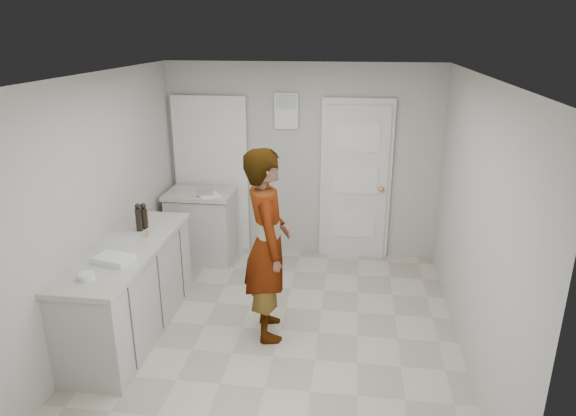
# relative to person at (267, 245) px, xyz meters

# --- Properties ---
(ground) EXTENTS (4.00, 4.00, 0.00)m
(ground) POSITION_rel_person_xyz_m (0.11, 0.03, -0.94)
(ground) COLOR #A49A89
(ground) RESTS_ON ground
(room_shell) EXTENTS (4.00, 4.00, 4.00)m
(room_shell) POSITION_rel_person_xyz_m (-0.06, 1.98, 0.08)
(room_shell) COLOR #ADABA3
(room_shell) RESTS_ON ground
(main_counter) EXTENTS (0.64, 1.96, 0.93)m
(main_counter) POSITION_rel_person_xyz_m (-1.34, -0.17, -0.51)
(main_counter) COLOR silver
(main_counter) RESTS_ON ground
(side_counter) EXTENTS (0.84, 0.61, 0.93)m
(side_counter) POSITION_rel_person_xyz_m (-1.14, 1.58, -0.51)
(side_counter) COLOR silver
(side_counter) RESTS_ON ground
(person) EXTENTS (0.62, 0.78, 1.88)m
(person) POSITION_rel_person_xyz_m (0.00, 0.00, 0.00)
(person) COLOR silver
(person) RESTS_ON ground
(cake_mix_box) EXTENTS (0.11, 0.08, 0.16)m
(cake_mix_box) POSITION_rel_person_xyz_m (-1.41, 0.45, 0.07)
(cake_mix_box) COLOR #A18150
(cake_mix_box) RESTS_ON main_counter
(spice_jar) EXTENTS (0.05, 0.05, 0.07)m
(spice_jar) POSITION_rel_person_xyz_m (-1.21, 0.11, 0.02)
(spice_jar) COLOR tan
(spice_jar) RESTS_ON main_counter
(oil_cruet_a) EXTENTS (0.07, 0.07, 0.28)m
(oil_cruet_a) POSITION_rel_person_xyz_m (-1.33, 0.30, 0.12)
(oil_cruet_a) COLOR black
(oil_cruet_a) RESTS_ON main_counter
(oil_cruet_b) EXTENTS (0.06, 0.06, 0.29)m
(oil_cruet_b) POSITION_rel_person_xyz_m (-1.36, 0.23, 0.12)
(oil_cruet_b) COLOR black
(oil_cruet_b) RESTS_ON main_counter
(baking_dish) EXTENTS (0.36, 0.29, 0.06)m
(baking_dish) POSITION_rel_person_xyz_m (-1.29, -0.51, 0.01)
(baking_dish) COLOR silver
(baking_dish) RESTS_ON main_counter
(egg_bowl) EXTENTS (0.13, 0.13, 0.05)m
(egg_bowl) POSITION_rel_person_xyz_m (-1.36, -0.86, 0.01)
(egg_bowl) COLOR silver
(egg_bowl) RESTS_ON main_counter
(papers) EXTENTS (0.37, 0.39, 0.01)m
(papers) POSITION_rel_person_xyz_m (-1.00, 1.48, -0.01)
(papers) COLOR white
(papers) RESTS_ON side_counter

